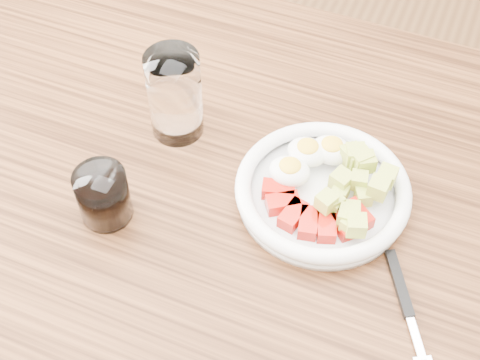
# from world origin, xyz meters

# --- Properties ---
(dining_table) EXTENTS (1.50, 0.90, 0.77)m
(dining_table) POSITION_xyz_m (0.00, 0.00, 0.67)
(dining_table) COLOR brown
(dining_table) RESTS_ON ground
(bowl) EXTENTS (0.24, 0.24, 0.06)m
(bowl) POSITION_xyz_m (0.10, 0.05, 0.79)
(bowl) COLOR white
(bowl) RESTS_ON dining_table
(fork) EXTENTS (0.11, 0.18, 0.01)m
(fork) POSITION_xyz_m (0.25, -0.07, 0.77)
(fork) COLOR black
(fork) RESTS_ON dining_table
(water_glass) EXTENTS (0.08, 0.08, 0.14)m
(water_glass) POSITION_xyz_m (-0.15, 0.09, 0.84)
(water_glass) COLOR white
(water_glass) RESTS_ON dining_table
(coffee_glass) EXTENTS (0.07, 0.07, 0.08)m
(coffee_glass) POSITION_xyz_m (-0.17, -0.09, 0.81)
(coffee_glass) COLOR white
(coffee_glass) RESTS_ON dining_table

